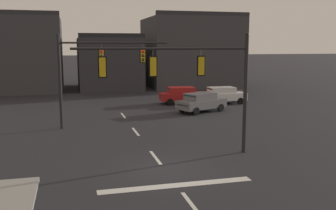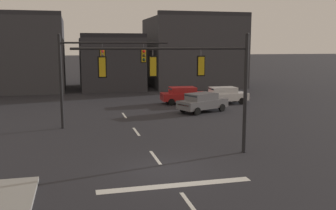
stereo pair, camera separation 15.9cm
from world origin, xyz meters
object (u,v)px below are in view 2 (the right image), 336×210
object	(u,v)px
signal_mast_near_side	(190,74)
car_lot_middle	(202,102)
car_lot_farside	(184,95)
signal_mast_far_side	(94,65)
car_lot_nearside	(224,95)

from	to	relation	value
signal_mast_near_side	car_lot_middle	size ratio (longest dim) A/B	1.86
car_lot_middle	car_lot_farside	xyz separation A→B (m)	(-0.23, 4.90, 0.00)
signal_mast_far_side	car_lot_middle	size ratio (longest dim) A/B	1.55
car_lot_middle	car_lot_farside	distance (m)	4.90
signal_mast_near_side	car_lot_farside	world-z (taller)	signal_mast_near_side
signal_mast_near_side	car_lot_farside	xyz separation A→B (m)	(4.66, 17.04, -3.36)
signal_mast_far_side	car_lot_nearside	size ratio (longest dim) A/B	1.65
car_lot_middle	signal_mast_near_side	bearing A→B (deg)	-111.94
signal_mast_near_side	signal_mast_far_side	size ratio (longest dim) A/B	1.20
car_lot_nearside	car_lot_middle	xyz separation A→B (m)	(-3.53, -3.87, 0.00)
signal_mast_far_side	car_lot_nearside	bearing A→B (deg)	31.80
car_lot_nearside	signal_mast_near_side	bearing A→B (deg)	-117.74
signal_mast_far_side	car_lot_nearside	distance (m)	15.33
car_lot_middle	car_lot_farside	size ratio (longest dim) A/B	1.06
signal_mast_near_side	signal_mast_far_side	bearing A→B (deg)	117.72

